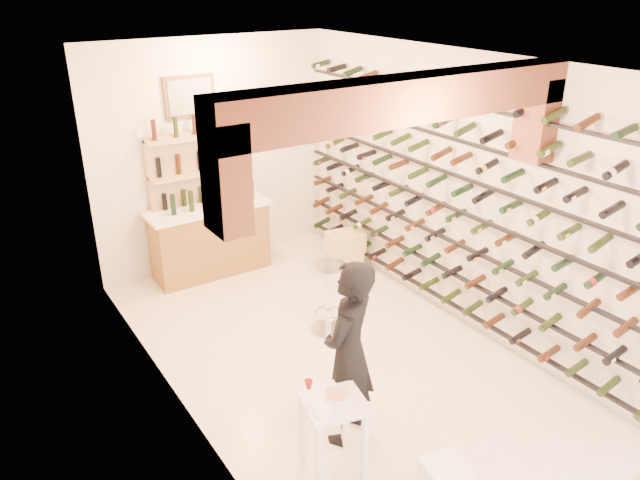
{
  "coord_description": "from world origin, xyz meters",
  "views": [
    {
      "loc": [
        -3.28,
        -4.72,
        3.95
      ],
      "look_at": [
        0.0,
        0.3,
        1.3
      ],
      "focal_mm": 34.14,
      "sensor_mm": 36.0,
      "label": 1
    }
  ],
  "objects_px": {
    "wine_rack": "(445,200)",
    "chrome_barstool": "(329,294)",
    "person": "(349,353)",
    "crate_lower": "(345,260)",
    "tasting_table": "(333,412)",
    "back_counter": "(210,238)"
  },
  "relations": [
    {
      "from": "back_counter",
      "to": "person",
      "type": "distance_m",
      "value": 3.79
    },
    {
      "from": "back_counter",
      "to": "tasting_table",
      "type": "relative_size",
      "value": 1.92
    },
    {
      "from": "chrome_barstool",
      "to": "crate_lower",
      "type": "distance_m",
      "value": 1.73
    },
    {
      "from": "chrome_barstool",
      "to": "crate_lower",
      "type": "xyz_separation_m",
      "value": [
        1.13,
        1.26,
        -0.37
      ]
    },
    {
      "from": "back_counter",
      "to": "tasting_table",
      "type": "xyz_separation_m",
      "value": [
        -0.68,
        -4.04,
        0.07
      ]
    },
    {
      "from": "wine_rack",
      "to": "back_counter",
      "type": "bearing_deg",
      "value": 124.66
    },
    {
      "from": "crate_lower",
      "to": "tasting_table",
      "type": "bearing_deg",
      "value": -126.98
    },
    {
      "from": "wine_rack",
      "to": "back_counter",
      "type": "relative_size",
      "value": 3.35
    },
    {
      "from": "wine_rack",
      "to": "person",
      "type": "height_order",
      "value": "wine_rack"
    },
    {
      "from": "tasting_table",
      "to": "person",
      "type": "distance_m",
      "value": 0.54
    },
    {
      "from": "wine_rack",
      "to": "person",
      "type": "relative_size",
      "value": 3.21
    },
    {
      "from": "person",
      "to": "crate_lower",
      "type": "xyz_separation_m",
      "value": [
        1.98,
        2.82,
        -0.75
      ]
    },
    {
      "from": "back_counter",
      "to": "tasting_table",
      "type": "bearing_deg",
      "value": -99.6
    },
    {
      "from": "wine_rack",
      "to": "tasting_table",
      "type": "relative_size",
      "value": 6.42
    },
    {
      "from": "tasting_table",
      "to": "wine_rack",
      "type": "bearing_deg",
      "value": 41.18
    },
    {
      "from": "wine_rack",
      "to": "person",
      "type": "bearing_deg",
      "value": -152.68
    },
    {
      "from": "tasting_table",
      "to": "chrome_barstool",
      "type": "xyz_separation_m",
      "value": [
        1.2,
        1.84,
        -0.1
      ]
    },
    {
      "from": "wine_rack",
      "to": "chrome_barstool",
      "type": "bearing_deg",
      "value": 161.29
    },
    {
      "from": "tasting_table",
      "to": "crate_lower",
      "type": "bearing_deg",
      "value": 65.17
    },
    {
      "from": "wine_rack",
      "to": "crate_lower",
      "type": "distance_m",
      "value": 2.22
    },
    {
      "from": "person",
      "to": "back_counter",
      "type": "bearing_deg",
      "value": -125.9
    },
    {
      "from": "tasting_table",
      "to": "chrome_barstool",
      "type": "relative_size",
      "value": 1.02
    }
  ]
}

